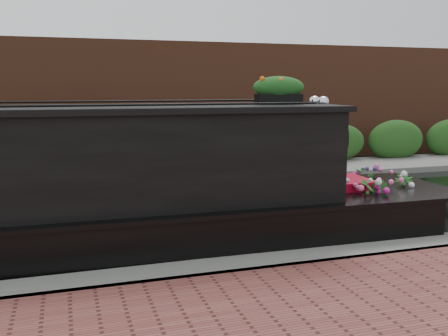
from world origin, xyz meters
name	(u,v)px	position (x,y,z in m)	size (l,w,h in m)	color
ground	(172,220)	(0.00, 0.00, 0.00)	(80.00, 80.00, 0.00)	black
near_bank_coping	(224,282)	(0.00, -3.30, 0.00)	(40.00, 0.60, 0.50)	slate
far_bank_path	(140,181)	(0.00, 4.20, 0.00)	(40.00, 2.40, 0.34)	slate
far_hedge	(136,176)	(0.00, 5.10, 0.00)	(40.00, 1.10, 2.80)	#204A18
far_brick_wall	(127,165)	(0.00, 7.20, 0.00)	(40.00, 1.00, 8.00)	brown
narrowboat	(45,206)	(-2.22, -1.86, 0.87)	(12.59, 2.51, 2.95)	black
rope_fender	(429,216)	(4.47, -1.86, 0.19)	(0.38, 0.38, 0.42)	olive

